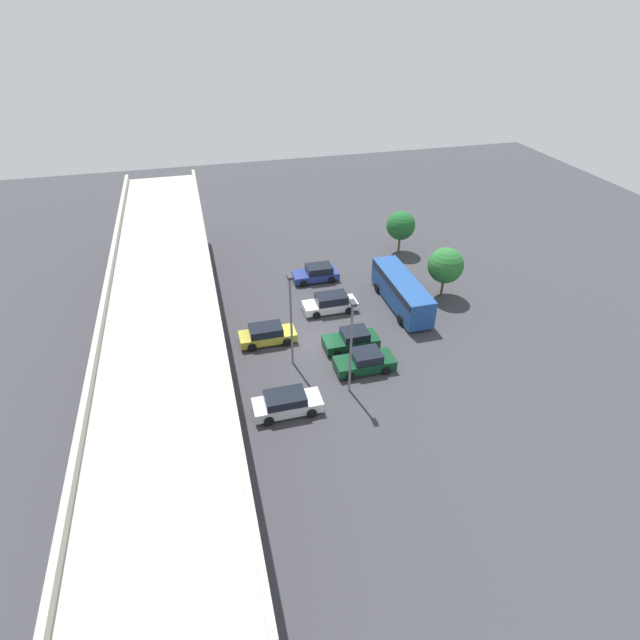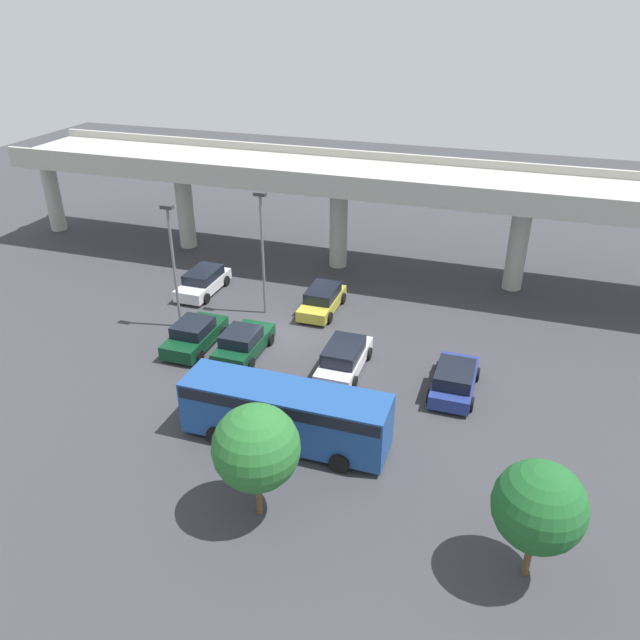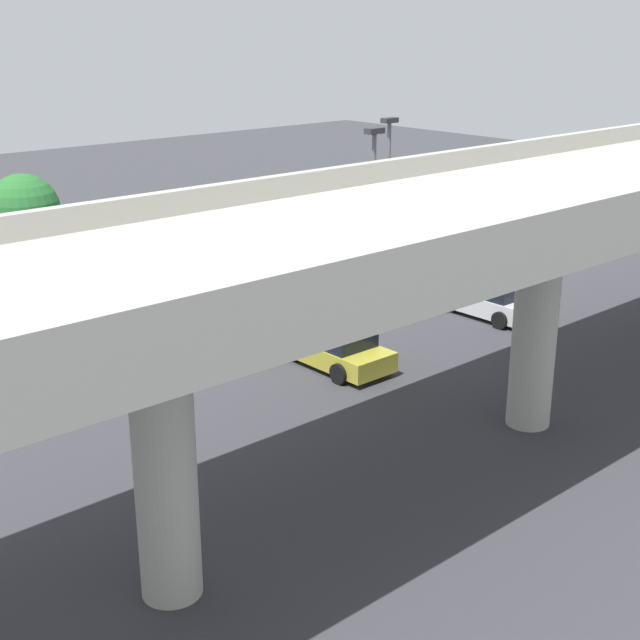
{
  "view_description": "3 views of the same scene",
  "coord_description": "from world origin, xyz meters",
  "px_view_note": "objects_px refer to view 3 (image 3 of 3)",
  "views": [
    {
      "loc": [
        -31.24,
        8.18,
        23.59
      ],
      "look_at": [
        0.11,
        -0.12,
        2.07
      ],
      "focal_mm": 28.0,
      "sensor_mm": 36.0,
      "label": 1
    },
    {
      "loc": [
        11.88,
        -28.56,
        17.47
      ],
      "look_at": [
        2.37,
        -0.07,
        1.55
      ],
      "focal_mm": 35.0,
      "sensor_mm": 36.0,
      "label": 2
    },
    {
      "loc": [
        20.01,
        24.62,
        11.09
      ],
      "look_at": [
        -0.3,
        1.72,
        0.71
      ],
      "focal_mm": 50.0,
      "sensor_mm": 36.0,
      "label": 3
    }
  ],
  "objects_px": {
    "lamp_post_near_aisle": "(373,216)",
    "parked_car_0": "(487,297)",
    "parked_car_1": "(322,277)",
    "lamp_post_mid_lot": "(388,192)",
    "parked_car_4": "(152,320)",
    "parked_car_2": "(270,291)",
    "tree_front_left": "(24,210)",
    "shuttle_bus": "(86,260)",
    "parked_car_3": "(332,345)"
  },
  "relations": [
    {
      "from": "lamp_post_near_aisle",
      "to": "parked_car_0",
      "type": "bearing_deg",
      "value": 163.59
    },
    {
      "from": "parked_car_1",
      "to": "lamp_post_mid_lot",
      "type": "bearing_deg",
      "value": 47.2
    },
    {
      "from": "parked_car_0",
      "to": "parked_car_4",
      "type": "bearing_deg",
      "value": 61.3
    },
    {
      "from": "parked_car_1",
      "to": "parked_car_4",
      "type": "xyz_separation_m",
      "value": [
        8.49,
        0.24,
        0.03
      ]
    },
    {
      "from": "parked_car_2",
      "to": "tree_front_left",
      "type": "bearing_deg",
      "value": -152.45
    },
    {
      "from": "parked_car_1",
      "to": "lamp_post_near_aisle",
      "type": "xyz_separation_m",
      "value": [
        2.06,
        5.01,
        3.72
      ]
    },
    {
      "from": "tree_front_left",
      "to": "shuttle_bus",
      "type": "bearing_deg",
      "value": 98.1
    },
    {
      "from": "parked_car_2",
      "to": "lamp_post_mid_lot",
      "type": "height_order",
      "value": "lamp_post_mid_lot"
    },
    {
      "from": "shuttle_bus",
      "to": "parked_car_4",
      "type": "bearing_deg",
      "value": 82.99
    },
    {
      "from": "parked_car_4",
      "to": "lamp_post_near_aisle",
      "type": "height_order",
      "value": "lamp_post_near_aisle"
    },
    {
      "from": "parked_car_2",
      "to": "lamp_post_mid_lot",
      "type": "distance_m",
      "value": 6.31
    },
    {
      "from": "tree_front_left",
      "to": "parked_car_2",
      "type": "bearing_deg",
      "value": 117.55
    },
    {
      "from": "parked_car_2",
      "to": "tree_front_left",
      "type": "height_order",
      "value": "tree_front_left"
    },
    {
      "from": "lamp_post_mid_lot",
      "to": "lamp_post_near_aisle",
      "type": "bearing_deg",
      "value": 38.36
    },
    {
      "from": "parked_car_1",
      "to": "parked_car_4",
      "type": "height_order",
      "value": "parked_car_4"
    },
    {
      "from": "parked_car_0",
      "to": "parked_car_3",
      "type": "height_order",
      "value": "parked_car_0"
    },
    {
      "from": "parked_car_2",
      "to": "parked_car_1",
      "type": "bearing_deg",
      "value": 91.82
    },
    {
      "from": "parked_car_1",
      "to": "tree_front_left",
      "type": "distance_m",
      "value": 13.5
    },
    {
      "from": "parked_car_1",
      "to": "shuttle_bus",
      "type": "bearing_deg",
      "value": -128.04
    },
    {
      "from": "parked_car_3",
      "to": "lamp_post_mid_lot",
      "type": "distance_m",
      "value": 9.3
    },
    {
      "from": "parked_car_1",
      "to": "tree_front_left",
      "type": "relative_size",
      "value": 0.94
    },
    {
      "from": "parked_car_1",
      "to": "parked_car_4",
      "type": "distance_m",
      "value": 8.49
    },
    {
      "from": "lamp_post_near_aisle",
      "to": "parked_car_2",
      "type": "bearing_deg",
      "value": -80.55
    },
    {
      "from": "parked_car_3",
      "to": "lamp_post_mid_lot",
      "type": "xyz_separation_m",
      "value": [
        -7.24,
        -4.58,
        3.63
      ]
    },
    {
      "from": "parked_car_3",
      "to": "tree_front_left",
      "type": "xyz_separation_m",
      "value": [
        3.06,
        -16.75,
        2.4
      ]
    },
    {
      "from": "parked_car_0",
      "to": "tree_front_left",
      "type": "bearing_deg",
      "value": 33.72
    },
    {
      "from": "parked_car_2",
      "to": "shuttle_bus",
      "type": "height_order",
      "value": "shuttle_bus"
    },
    {
      "from": "parked_car_1",
      "to": "parked_car_3",
      "type": "bearing_deg",
      "value": -39.48
    },
    {
      "from": "parked_car_0",
      "to": "tree_front_left",
      "type": "distance_m",
      "value": 20.37
    },
    {
      "from": "parked_car_0",
      "to": "lamp_post_mid_lot",
      "type": "bearing_deg",
      "value": 11.35
    },
    {
      "from": "parked_car_2",
      "to": "tree_front_left",
      "type": "relative_size",
      "value": 0.91
    },
    {
      "from": "parked_car_4",
      "to": "tree_front_left",
      "type": "height_order",
      "value": "tree_front_left"
    },
    {
      "from": "parked_car_4",
      "to": "shuttle_bus",
      "type": "relative_size",
      "value": 0.52
    },
    {
      "from": "parked_car_1",
      "to": "parked_car_3",
      "type": "xyz_separation_m",
      "value": [
        5.27,
        6.4,
        -0.0
      ]
    },
    {
      "from": "parked_car_2",
      "to": "parked_car_3",
      "type": "bearing_deg",
      "value": -20.74
    },
    {
      "from": "parked_car_1",
      "to": "lamp_post_near_aisle",
      "type": "height_order",
      "value": "lamp_post_near_aisle"
    },
    {
      "from": "parked_car_1",
      "to": "parked_car_4",
      "type": "bearing_deg",
      "value": -88.37
    },
    {
      "from": "parked_car_2",
      "to": "parked_car_3",
      "type": "relative_size",
      "value": 0.96
    },
    {
      "from": "parked_car_1",
      "to": "lamp_post_near_aisle",
      "type": "distance_m",
      "value": 6.58
    },
    {
      "from": "lamp_post_near_aisle",
      "to": "shuttle_bus",
      "type": "bearing_deg",
      "value": -62.91
    },
    {
      "from": "parked_car_0",
      "to": "parked_car_2",
      "type": "xyz_separation_m",
      "value": [
        5.78,
        -6.38,
        -0.03
      ]
    },
    {
      "from": "parked_car_0",
      "to": "parked_car_2",
      "type": "distance_m",
      "value": 8.61
    },
    {
      "from": "lamp_post_mid_lot",
      "to": "shuttle_bus",
      "type": "bearing_deg",
      "value": -39.06
    },
    {
      "from": "parked_car_2",
      "to": "parked_car_3",
      "type": "height_order",
      "value": "parked_car_2"
    },
    {
      "from": "parked_car_2",
      "to": "shuttle_bus",
      "type": "distance_m",
      "value": 7.85
    },
    {
      "from": "parked_car_1",
      "to": "parked_car_3",
      "type": "distance_m",
      "value": 8.29
    },
    {
      "from": "parked_car_3",
      "to": "lamp_post_near_aisle",
      "type": "xyz_separation_m",
      "value": [
        -3.21,
        -1.39,
        3.72
      ]
    },
    {
      "from": "parked_car_4",
      "to": "tree_front_left",
      "type": "relative_size",
      "value": 1.0
    },
    {
      "from": "parked_car_3",
      "to": "shuttle_bus",
      "type": "height_order",
      "value": "shuttle_bus"
    },
    {
      "from": "parked_car_3",
      "to": "parked_car_1",
      "type": "bearing_deg",
      "value": -39.48
    }
  ]
}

